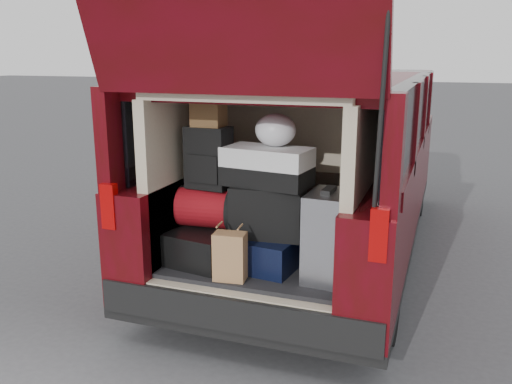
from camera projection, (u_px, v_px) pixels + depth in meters
ground at (252, 346)px, 3.78m from camera, size 80.00×80.00×0.00m
minivan at (317, 167)px, 5.25m from camera, size 1.90×5.35×2.77m
load_floor at (265, 294)px, 3.96m from camera, size 1.24×1.05×0.55m
black_hardshell at (209, 243)px, 3.86m from camera, size 0.51×0.64×0.23m
navy_hardshell at (269, 250)px, 3.74m from camera, size 0.47×0.55×0.22m
silver_roller at (327, 236)px, 3.48m from camera, size 0.26×0.40×0.58m
kraft_bag at (230, 256)px, 3.49m from camera, size 0.22×0.15×0.32m
red_duffel at (210, 207)px, 3.83m from camera, size 0.46×0.32×0.28m
black_soft_case at (268, 211)px, 3.67m from camera, size 0.51×0.33×0.35m
backpack at (209, 158)px, 3.75m from camera, size 0.32×0.21×0.43m
twotone_duffel at (267, 167)px, 3.61m from camera, size 0.61×0.38×0.26m
grocery_sack_lower at (209, 113)px, 3.68m from camera, size 0.21×0.17×0.19m
plastic_bag_center at (275, 130)px, 3.58m from camera, size 0.32×0.30×0.22m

